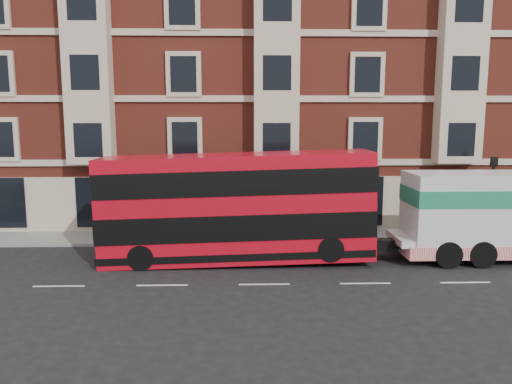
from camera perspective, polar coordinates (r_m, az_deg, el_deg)
ground at (r=19.92m, az=0.95°, el=-10.52°), size 120.00×120.00×0.00m
sidewalk at (r=27.09m, az=0.25°, el=-5.17°), size 90.00×3.00×0.15m
victorian_terrace at (r=34.02m, az=0.71°, el=14.57°), size 45.00×12.00×20.40m
lamp_post_west at (r=25.82m, az=-13.08°, el=-0.20°), size 0.35×0.15×4.35m
lamp_post_east at (r=28.37m, az=25.35°, el=-0.03°), size 0.35×0.15×4.35m
double_decker_bus at (r=22.36m, az=-2.27°, el=-1.55°), size 12.06×2.77×4.88m
tow_truck at (r=25.35m, az=26.18°, el=-2.27°), size 9.66×2.85×4.02m
pedestrian at (r=27.73m, az=-12.63°, el=-3.27°), size 0.58×0.40×1.54m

